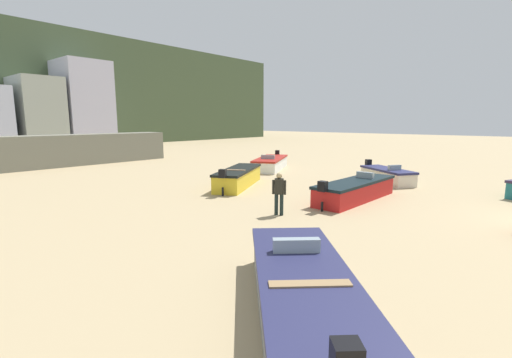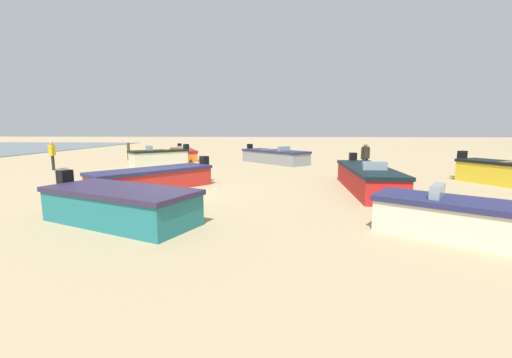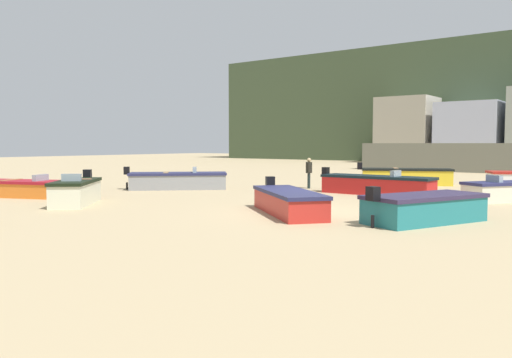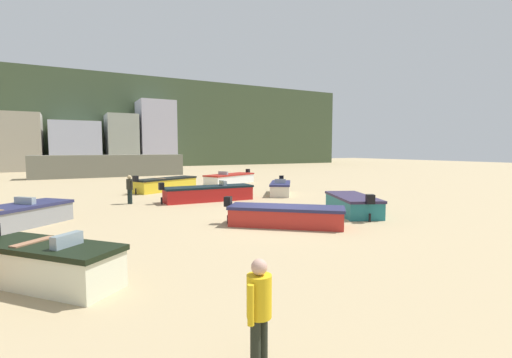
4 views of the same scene
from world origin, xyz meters
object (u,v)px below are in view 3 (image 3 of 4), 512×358
(boat_red_1, at_px, (288,202))
(boat_red_2, at_px, (377,185))
(boat_grey_6, at_px, (178,181))
(boat_cream_5, at_px, (506,191))
(boat_cream_4, at_px, (76,192))
(boat_orange_0, at_px, (23,188))
(beach_walker_distant, at_px, (309,170))
(boat_yellow_3, at_px, (406,177))
(boat_teal_7, at_px, (424,208))

(boat_red_1, distance_m, boat_red_2, 7.96)
(boat_red_2, distance_m, boat_grey_6, 10.16)
(boat_red_1, bearing_deg, boat_cream_5, -170.86)
(boat_cream_4, bearing_deg, boat_red_1, 156.91)
(boat_orange_0, xyz_separation_m, boat_grey_6, (2.71, 6.94, 0.06))
(boat_orange_0, distance_m, boat_grey_6, 7.45)
(boat_orange_0, bearing_deg, beach_walker_distant, 123.41)
(boat_yellow_3, bearing_deg, boat_orange_0, -61.27)
(boat_red_1, relative_size, boat_yellow_3, 0.86)
(beach_walker_distant, bearing_deg, boat_cream_4, -43.90)
(boat_cream_4, relative_size, boat_grey_6, 0.72)
(boat_yellow_3, height_order, boat_cream_4, same)
(boat_grey_6, relative_size, beach_walker_distant, 2.97)
(boat_teal_7, distance_m, beach_walker_distant, 12.09)
(boat_orange_0, distance_m, boat_red_2, 16.08)
(boat_yellow_3, xyz_separation_m, boat_teal_7, (5.57, -13.42, -0.05))
(boat_orange_0, relative_size, boat_teal_7, 1.31)
(boat_cream_4, distance_m, boat_cream_5, 17.42)
(boat_red_1, height_order, boat_cream_5, boat_cream_5)
(boat_red_1, xyz_separation_m, boat_teal_7, (4.35, 0.83, 0.03))
(boat_yellow_3, bearing_deg, boat_cream_4, -49.37)
(boat_cream_5, distance_m, beach_walker_distant, 9.72)
(boat_yellow_3, xyz_separation_m, boat_cream_4, (-6.91, -16.97, 0.01))
(boat_red_1, relative_size, boat_cream_4, 1.28)
(boat_red_2, xyz_separation_m, boat_yellow_3, (-0.95, 6.30, 0.03))
(boat_red_1, bearing_deg, boat_orange_0, -38.79)
(boat_grey_6, distance_m, boat_teal_7, 14.62)
(boat_yellow_3, xyz_separation_m, boat_cream_5, (6.36, -5.69, -0.06))
(boat_orange_0, xyz_separation_m, boat_red_1, (12.52, 2.46, 0.02))
(boat_cream_4, distance_m, beach_walker_distant, 12.25)
(boat_red_2, distance_m, boat_cream_5, 5.44)
(boat_red_1, distance_m, boat_cream_5, 9.99)
(boat_grey_6, bearing_deg, boat_teal_7, 32.43)
(boat_orange_0, bearing_deg, boat_yellow_3, 124.16)
(beach_walker_distant, bearing_deg, boat_yellow_3, 120.67)
(boat_orange_0, distance_m, boat_yellow_3, 20.18)
(beach_walker_distant, bearing_deg, boat_red_2, 49.48)
(boat_yellow_3, height_order, beach_walker_distant, beach_walker_distant)
(boat_red_1, xyz_separation_m, boat_red_2, (-0.27, 7.96, 0.05))
(boat_cream_4, bearing_deg, boat_grey_6, -118.42)
(boat_orange_0, bearing_deg, boat_teal_7, 79.27)
(boat_cream_4, height_order, beach_walker_distant, beach_walker_distant)
(boat_teal_7, bearing_deg, boat_cream_5, 107.57)
(boat_red_2, bearing_deg, beach_walker_distant, -101.88)
(boat_orange_0, height_order, boat_yellow_3, boat_yellow_3)
(boat_red_1, distance_m, boat_yellow_3, 14.31)
(boat_orange_0, bearing_deg, boat_grey_6, 136.90)
(boat_cream_5, bearing_deg, boat_teal_7, 118.38)
(boat_cream_5, bearing_deg, boat_yellow_3, -7.57)
(boat_cream_4, height_order, boat_cream_5, boat_cream_4)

